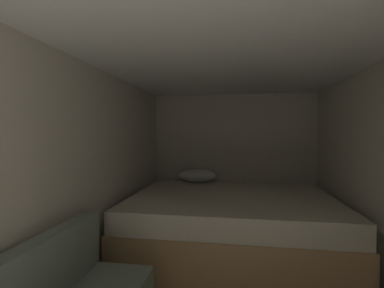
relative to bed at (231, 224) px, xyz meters
name	(u,v)px	position (x,y,z in m)	size (l,w,h in m)	color
wall_back	(233,161)	(0.01, 1.03, 0.66)	(2.54, 0.05, 2.05)	beige
wall_left	(70,187)	(-1.24, -1.31, 0.66)	(0.05, 4.63, 2.05)	beige
ceiling_slab	(230,44)	(0.01, -1.31, 1.71)	(2.54, 4.63, 0.05)	white
bed	(231,224)	(0.00, 0.00, 0.00)	(2.32, 1.93, 0.92)	tan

